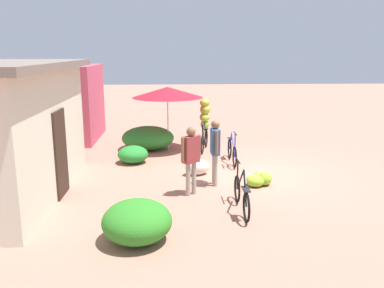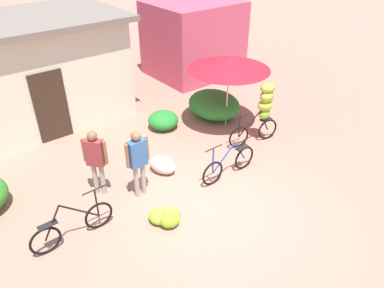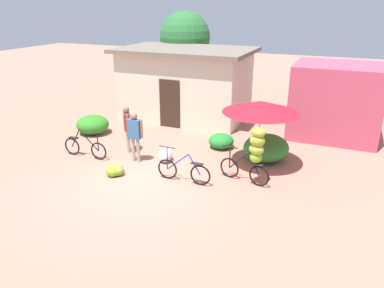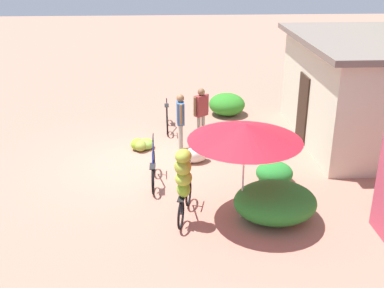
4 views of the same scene
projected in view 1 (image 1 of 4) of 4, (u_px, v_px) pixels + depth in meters
ground_plane at (253, 173)px, 11.29m from camera, size 60.00×60.00×0.00m
shop_pink at (60, 103)px, 15.32m from camera, size 3.20×2.80×2.77m
hedge_bush_front_left at (137, 221)px, 7.19m from camera, size 1.28×1.24×0.74m
hedge_bush_front_right at (133, 154)px, 12.25m from camera, size 0.91×0.91×0.52m
hedge_bush_mid at (148, 138)px, 13.89m from camera, size 1.48×1.77×0.80m
market_umbrella at (168, 92)px, 13.46m from camera, size 2.35×2.35×2.14m
bicycle_leftmost at (242, 196)px, 8.55m from camera, size 1.70×0.14×0.98m
bicycle_near_pile at (232, 151)px, 12.25m from camera, size 1.67×0.14×1.02m
bicycle_center_loaded at (205, 119)px, 13.89m from camera, size 1.56×0.45×1.71m
banana_pile_on_ground at (259, 179)px, 10.25m from camera, size 0.66×0.76×0.33m
produce_sack at (197, 167)px, 11.09m from camera, size 0.66×0.81×0.44m
person_vendor at (215, 146)px, 10.08m from camera, size 0.58×0.22×1.65m
person_bystander at (191, 154)px, 9.38m from camera, size 0.41×0.47×1.62m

